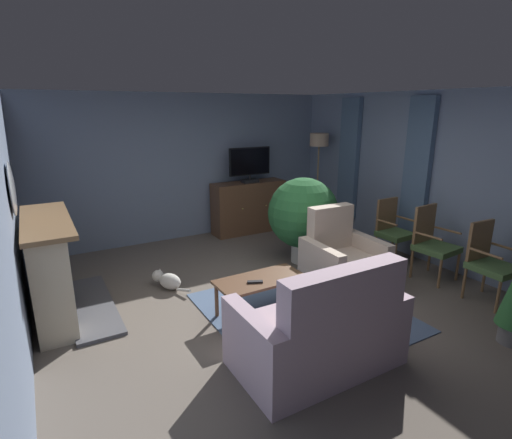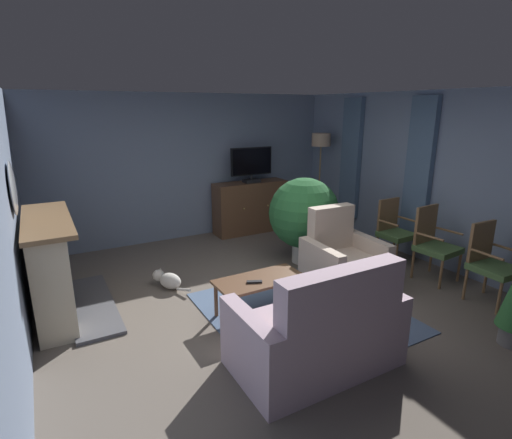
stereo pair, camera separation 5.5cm
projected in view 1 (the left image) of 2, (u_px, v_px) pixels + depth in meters
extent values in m
cube|color=#665B51|center=(281.00, 303.00, 4.91)|extent=(6.00, 6.65, 0.04)
cube|color=slate|center=(188.00, 167.00, 7.12)|extent=(6.00, 0.10, 2.56)
cube|color=slate|center=(3.00, 238.00, 3.24)|extent=(0.10, 6.65, 2.56)
cube|color=slate|center=(437.00, 180.00, 5.87)|extent=(0.10, 6.65, 2.56)
cube|color=slate|center=(417.00, 169.00, 6.02)|extent=(0.10, 0.44, 2.15)
cube|color=slate|center=(349.00, 159.00, 7.27)|extent=(0.10, 0.44, 2.15)
cube|color=slate|center=(302.00, 312.00, 4.64)|extent=(2.06, 2.18, 0.01)
cube|color=#4C4C51|center=(91.00, 306.00, 4.75)|extent=(0.50, 1.67, 0.04)
cube|color=beige|center=(49.00, 271.00, 4.42)|extent=(0.37, 1.47, 1.10)
cube|color=black|center=(66.00, 287.00, 4.55)|extent=(0.10, 0.82, 0.52)
cube|color=brown|center=(46.00, 221.00, 4.28)|extent=(0.49, 1.63, 0.05)
ellipsoid|color=#B2B7BF|center=(12.00, 189.00, 4.05)|extent=(0.06, 0.74, 0.56)
cube|color=#402A1C|center=(249.00, 230.00, 7.67)|extent=(1.35, 0.37, 0.06)
cube|color=brown|center=(249.00, 207.00, 7.54)|extent=(1.41, 0.43, 0.97)
sphere|color=tan|center=(243.00, 209.00, 7.22)|extent=(0.03, 0.03, 0.03)
sphere|color=tan|center=(266.00, 205.00, 7.46)|extent=(0.03, 0.03, 0.03)
cube|color=black|center=(250.00, 181.00, 7.36)|extent=(0.30, 0.20, 0.06)
cylinder|color=black|center=(250.00, 177.00, 7.34)|extent=(0.04, 0.04, 0.08)
cube|color=black|center=(250.00, 161.00, 7.26)|extent=(0.82, 0.05, 0.51)
cube|color=black|center=(250.00, 161.00, 7.24)|extent=(0.78, 0.01, 0.47)
cube|color=brown|center=(261.00, 280.00, 4.49)|extent=(1.04, 0.50, 0.03)
cylinder|color=brown|center=(284.00, 283.00, 4.94)|extent=(0.04, 0.04, 0.41)
cylinder|color=brown|center=(217.00, 300.00, 4.48)|extent=(0.04, 0.04, 0.41)
cylinder|color=brown|center=(303.00, 294.00, 4.63)|extent=(0.04, 0.04, 0.41)
cylinder|color=brown|center=(232.00, 315.00, 4.17)|extent=(0.04, 0.04, 0.41)
cube|color=black|center=(255.00, 282.00, 4.38)|extent=(0.18, 0.11, 0.02)
cube|color=#AD93A3|center=(316.00, 341.00, 3.66)|extent=(1.20, 0.88, 0.46)
cube|color=#AD93A3|center=(344.00, 304.00, 3.23)|extent=(1.20, 0.20, 0.61)
cube|color=#AD93A3|center=(252.00, 352.00, 3.31)|extent=(0.15, 0.88, 0.68)
cube|color=#AD93A3|center=(370.00, 312.00, 3.96)|extent=(0.15, 0.88, 0.68)
cube|color=tan|center=(301.00, 321.00, 3.33)|extent=(0.38, 0.18, 0.36)
cube|color=#C6B29E|center=(344.00, 270.00, 5.30)|extent=(0.69, 0.88, 0.43)
cube|color=#C6B29E|center=(330.00, 227.00, 5.45)|extent=(0.66, 0.21, 0.60)
cube|color=#C6B29E|center=(367.00, 258.00, 5.44)|extent=(0.17, 0.86, 0.63)
cube|color=#C6B29E|center=(320.00, 269.00, 5.10)|extent=(0.17, 0.86, 0.63)
cube|color=#4C703D|center=(494.00, 268.00, 4.77)|extent=(0.48, 0.51, 0.08)
cube|color=olive|center=(480.00, 242.00, 4.89)|extent=(0.42, 0.06, 0.53)
cylinder|color=olive|center=(498.00, 297.00, 4.56)|extent=(0.04, 0.04, 0.41)
cylinder|color=olive|center=(464.00, 283.00, 4.93)|extent=(0.04, 0.04, 0.41)
cylinder|color=olive|center=(484.00, 277.00, 5.11)|extent=(0.04, 0.04, 0.41)
cylinder|color=olive|center=(508.00, 248.00, 4.80)|extent=(0.05, 0.39, 0.03)
cylinder|color=olive|center=(486.00, 254.00, 4.62)|extent=(0.05, 0.39, 0.03)
cube|color=#4C703D|center=(437.00, 248.00, 5.43)|extent=(0.53, 0.52, 0.08)
cube|color=olive|center=(424.00, 225.00, 5.53)|extent=(0.45, 0.08, 0.57)
cylinder|color=olive|center=(440.00, 274.00, 5.21)|extent=(0.04, 0.04, 0.41)
cylinder|color=olive|center=(458.00, 266.00, 5.45)|extent=(0.04, 0.04, 0.41)
cylinder|color=olive|center=(412.00, 264.00, 5.54)|extent=(0.04, 0.04, 0.41)
cylinder|color=olive|center=(429.00, 257.00, 5.78)|extent=(0.04, 0.04, 0.41)
cylinder|color=olive|center=(448.00, 230.00, 5.49)|extent=(0.06, 0.39, 0.03)
cylinder|color=olive|center=(429.00, 236.00, 5.25)|extent=(0.06, 0.39, 0.03)
cube|color=#4C703D|center=(395.00, 234.00, 6.03)|extent=(0.47, 0.45, 0.08)
cube|color=olive|center=(387.00, 215.00, 6.12)|extent=(0.41, 0.05, 0.53)
cylinder|color=olive|center=(395.00, 256.00, 5.84)|extent=(0.04, 0.04, 0.41)
cylinder|color=olive|center=(412.00, 251.00, 6.04)|extent=(0.04, 0.04, 0.41)
cylinder|color=olive|center=(375.00, 248.00, 6.15)|extent=(0.04, 0.04, 0.41)
cylinder|color=olive|center=(393.00, 244.00, 6.35)|extent=(0.04, 0.04, 0.41)
cylinder|color=olive|center=(406.00, 219.00, 6.07)|extent=(0.04, 0.35, 0.03)
cylinder|color=olive|center=(387.00, 223.00, 5.86)|extent=(0.04, 0.35, 0.03)
cylinder|color=beige|center=(302.00, 252.00, 6.14)|extent=(0.33, 0.33, 0.31)
sphere|color=#235B2D|center=(303.00, 213.00, 5.96)|extent=(1.07, 1.07, 1.07)
cylinder|color=slate|center=(512.00, 333.00, 4.02)|extent=(0.26, 0.26, 0.21)
ellipsoid|color=beige|center=(170.00, 281.00, 5.21)|extent=(0.34, 0.39, 0.21)
sphere|color=beige|center=(158.00, 276.00, 5.31)|extent=(0.16, 0.16, 0.16)
cone|color=beige|center=(155.00, 272.00, 5.26)|extent=(0.04, 0.04, 0.04)
cone|color=beige|center=(160.00, 270.00, 5.33)|extent=(0.04, 0.04, 0.04)
cylinder|color=beige|center=(183.00, 290.00, 5.06)|extent=(0.14, 0.21, 0.07)
cylinder|color=#4C4233|center=(315.00, 226.00, 7.92)|extent=(0.25, 0.25, 0.04)
cylinder|color=olive|center=(317.00, 188.00, 7.71)|extent=(0.03, 0.03, 1.61)
cylinder|color=tan|center=(319.00, 140.00, 7.46)|extent=(0.36, 0.36, 0.24)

